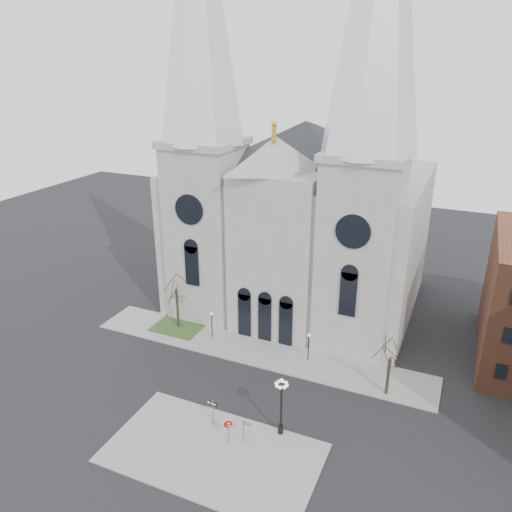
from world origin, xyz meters
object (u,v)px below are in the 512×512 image
at_px(stop_sign, 228,426).
at_px(street_name_sign, 244,429).
at_px(globe_lamp, 281,400).
at_px(one_way_sign, 213,408).

height_order(stop_sign, street_name_sign, stop_sign).
relative_size(globe_lamp, street_name_sign, 2.51).
xyz_separation_m(stop_sign, globe_lamp, (3.70, 2.92, 1.88)).
relative_size(stop_sign, street_name_sign, 1.06).
bearing_deg(street_name_sign, one_way_sign, 159.90).
relative_size(stop_sign, globe_lamp, 0.42).
xyz_separation_m(stop_sign, one_way_sign, (-2.46, 1.77, -0.15)).
distance_m(globe_lamp, one_way_sign, 6.58).
distance_m(one_way_sign, street_name_sign, 3.87).
bearing_deg(stop_sign, street_name_sign, 19.40).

